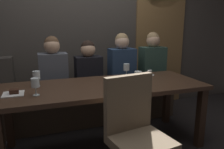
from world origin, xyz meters
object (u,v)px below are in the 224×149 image
wine_glass_end_right (138,76)px  diner_bearded (88,68)px  espresso_cup (150,73)px  diner_near_end (152,61)px  dining_table (105,92)px  dessert_plate (14,93)px  wine_glass_center_front (36,76)px  diner_redhead (53,69)px  wine_glass_center_back (35,84)px  diner_far_end (122,63)px  chair_near_side (135,128)px  wine_glass_near_right (126,68)px  banquette_bench (91,107)px

wine_glass_end_right → diner_bearded: bearing=110.3°
espresso_cup → diner_near_end: bearing=57.8°
espresso_cup → dining_table: bearing=-159.7°
espresso_cup → dessert_plate: bearing=-168.9°
diner_bearded → wine_glass_center_front: diner_bearded is taller
diner_redhead → wine_glass_end_right: size_ratio=4.83×
wine_glass_center_back → dessert_plate: 0.24m
diner_bearded → wine_glass_end_right: bearing=-69.7°
diner_far_end → diner_near_end: (0.50, 0.02, 0.00)m
chair_near_side → wine_glass_near_right: size_ratio=5.98×
diner_bearded → espresso_cup: 0.84m
wine_glass_near_right → espresso_cup: (0.31, -0.02, -0.09)m
banquette_bench → diner_near_end: size_ratio=3.04×
diner_far_end → wine_glass_center_front: size_ratio=4.98×
diner_redhead → wine_glass_center_front: (-0.21, -0.50, 0.03)m
chair_near_side → diner_redhead: (-0.53, 1.39, 0.27)m
dining_table → wine_glass_center_front: wine_glass_center_front is taller
diner_bearded → dining_table: bearing=-88.7°
diner_near_end → wine_glass_center_back: diner_near_end is taller
banquette_bench → wine_glass_center_back: (-0.71, -0.85, 0.62)m
wine_glass_end_right → dessert_plate: 1.23m
chair_near_side → wine_glass_center_front: size_ratio=5.98×
dining_table → wine_glass_center_back: size_ratio=13.41×
wine_glass_end_right → dining_table: bearing=150.2°
espresso_cup → wine_glass_center_back: bearing=-163.8°
diner_bearded → wine_glass_near_right: size_ratio=4.41×
diner_bearded → wine_glass_end_right: size_ratio=4.41×
wine_glass_center_back → diner_bearded: bearing=51.2°
diner_redhead → wine_glass_center_front: bearing=-112.5°
chair_near_side → wine_glass_center_front: 1.20m
diner_far_end → wine_glass_center_front: (-1.16, -0.50, 0.02)m
diner_far_end → dessert_plate: (-1.37, -0.73, -0.08)m
wine_glass_end_right → wine_glass_center_back: same height
diner_bearded → wine_glass_center_back: bearing=-128.8°
banquette_bench → wine_glass_center_front: size_ratio=15.24×
diner_far_end → espresso_cup: 0.48m
wine_glass_near_right → espresso_cup: 0.33m
chair_near_side → dessert_plate: chair_near_side is taller
dessert_plate → diner_redhead: bearing=60.1°
banquette_bench → wine_glass_center_front: (-0.70, -0.53, 0.63)m
diner_bearded → diner_far_end: (0.48, -0.04, 0.05)m
diner_far_end → wine_glass_near_right: diner_far_end is taller
dining_table → chair_near_side: chair_near_side is taller
wine_glass_center_front → dessert_plate: 0.33m
chair_near_side → espresso_cup: size_ratio=8.17×
chair_near_side → dining_table: bearing=93.5°
diner_near_end → wine_glass_center_front: 1.74m
diner_redhead → wine_glass_center_front: size_ratio=4.83×
wine_glass_center_back → chair_near_side: bearing=-37.1°
diner_far_end → wine_glass_center_back: diner_far_end is taller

